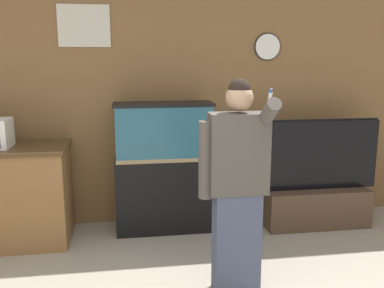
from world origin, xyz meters
name	(u,v)px	position (x,y,z in m)	size (l,w,h in m)	color
wall_back_paneled	(135,103)	(0.00, 2.70, 1.30)	(10.00, 0.08, 2.60)	brown
aquarium_on_stand	(164,168)	(0.27, 2.37, 0.67)	(0.99, 0.37, 1.34)	black
tv_on_stand	(316,195)	(1.88, 2.25, 0.34)	(1.34, 0.40, 1.15)	#4C3828
person_standing	(236,185)	(0.70, 1.07, 0.85)	(0.51, 0.39, 1.63)	#424C66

